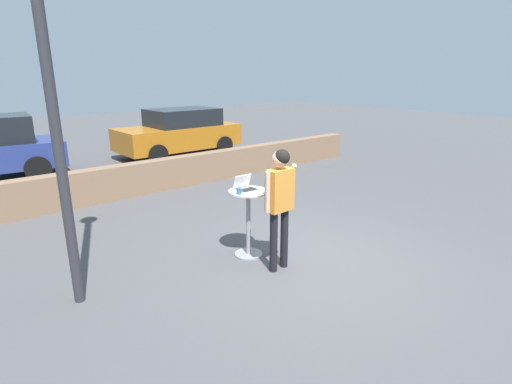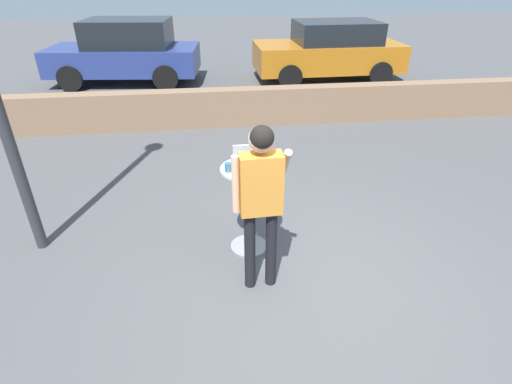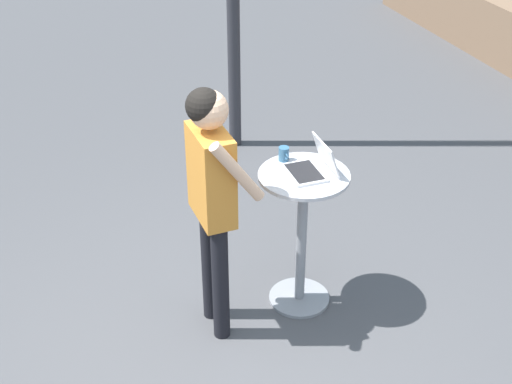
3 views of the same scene
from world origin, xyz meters
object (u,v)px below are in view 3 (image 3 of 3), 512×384
(laptop, at_px, (312,166))
(coffee_mug, at_px, (284,154))
(cafe_table, at_px, (302,226))
(standing_person, at_px, (211,184))

(laptop, distance_m, coffee_mug, 0.24)
(coffee_mug, bearing_deg, cafe_table, 14.64)
(laptop, distance_m, standing_person, 0.69)
(laptop, height_order, coffee_mug, laptop)
(cafe_table, relative_size, standing_person, 0.59)
(cafe_table, height_order, standing_person, standing_person)
(laptop, xyz_separation_m, coffee_mug, (-0.21, -0.11, 0.00))
(cafe_table, distance_m, coffee_mug, 0.50)
(coffee_mug, bearing_deg, laptop, 26.66)
(laptop, bearing_deg, coffee_mug, -153.34)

